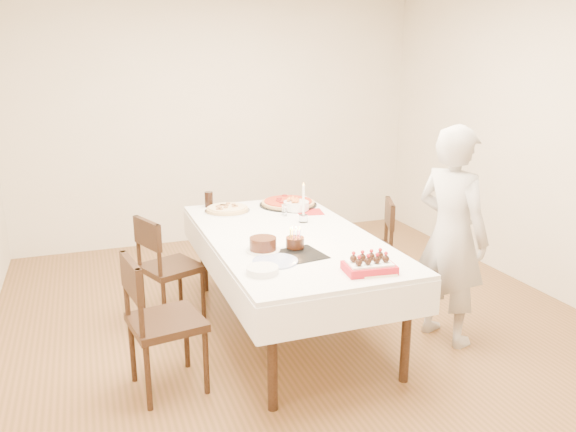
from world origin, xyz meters
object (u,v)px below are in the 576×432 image
object	(u,v)px
person	(451,236)
taper_candle	(303,202)
birthday_cake	(295,238)
chair_left_dessert	(166,322)
pizza_pepperoni	(288,203)
layer_cake	(263,244)
pasta_bowl	(296,205)
chair_left_savory	(171,268)
dining_table	(288,282)
cola_glass	(209,199)
pizza_white	(227,209)
chair_right_savory	(366,249)
strawberry_box	(369,266)

from	to	relation	value
person	taper_candle	distance (m)	1.13
birthday_cake	person	bearing A→B (deg)	-10.53
chair_left_dessert	birthday_cake	distance (m)	0.99
chair_left_dessert	pizza_pepperoni	world-z (taller)	chair_left_dessert
pizza_pepperoni	layer_cake	world-z (taller)	layer_cake
pasta_bowl	birthday_cake	world-z (taller)	birthday_cake
taper_candle	chair_left_savory	bearing A→B (deg)	167.94
chair_left_savory	birthday_cake	xyz separation A→B (m)	(0.72, -0.80, 0.40)
dining_table	pizza_pepperoni	world-z (taller)	pizza_pepperoni
pasta_bowl	cola_glass	size ratio (longest dim) A/B	1.61
dining_table	birthday_cake	xyz separation A→B (m)	(-0.07, -0.32, 0.45)
pizza_white	dining_table	bearing A→B (deg)	-71.58
pizza_white	chair_right_savory	bearing A→B (deg)	-21.82
pasta_bowl	cola_glass	distance (m)	0.76
pasta_bowl	layer_cake	world-z (taller)	layer_cake
chair_left_savory	person	world-z (taller)	person
pizza_pepperoni	strawberry_box	xyz separation A→B (m)	(-0.10, -1.67, 0.02)
dining_table	chair_left_dessert	bearing A→B (deg)	-152.92
pasta_bowl	layer_cake	xyz separation A→B (m)	(-0.58, -0.91, 0.00)
cola_glass	layer_cake	xyz separation A→B (m)	(0.08, -1.27, -0.02)
chair_right_savory	strawberry_box	bearing A→B (deg)	-94.81
pizza_white	taper_candle	size ratio (longest dim) A/B	1.18
layer_cake	strawberry_box	world-z (taller)	layer_cake
layer_cake	pizza_pepperoni	bearing A→B (deg)	62.09
person	pizza_white	xyz separation A→B (m)	(-1.29, 1.30, -0.01)
chair_left_dessert	strawberry_box	distance (m)	1.27
chair_right_savory	chair_left_dessert	distance (m)	1.98
pizza_white	strawberry_box	world-z (taller)	strawberry_box
pasta_bowl	strawberry_box	distance (m)	1.49
dining_table	layer_cake	distance (m)	0.59
cola_glass	chair_right_savory	bearing A→B (deg)	-28.31
person	pizza_white	world-z (taller)	person
taper_candle	cola_glass	xyz separation A→B (m)	(-0.59, 0.72, -0.09)
pizza_pepperoni	birthday_cake	distance (m)	1.18
chair_right_savory	birthday_cake	xyz separation A→B (m)	(-0.90, -0.66, 0.40)
dining_table	chair_right_savory	bearing A→B (deg)	22.13
chair_right_savory	pizza_white	xyz separation A→B (m)	(-1.09, 0.44, 0.34)
dining_table	chair_left_dessert	distance (m)	1.09
layer_cake	person	bearing A→B (deg)	-10.21
taper_candle	layer_cake	distance (m)	0.76
pasta_bowl	cola_glass	xyz separation A→B (m)	(-0.67, 0.37, 0.02)
pasta_bowl	chair_right_savory	bearing A→B (deg)	-27.58
chair_left_dessert	person	xyz separation A→B (m)	(2.00, -0.03, 0.34)
dining_table	taper_candle	world-z (taller)	taper_candle
strawberry_box	birthday_cake	bearing A→B (deg)	115.99
person	pasta_bowl	world-z (taller)	person
dining_table	pasta_bowl	distance (m)	0.80
chair_right_savory	chair_left_dessert	world-z (taller)	chair_left_dessert
pasta_bowl	cola_glass	bearing A→B (deg)	151.11
pasta_bowl	strawberry_box	xyz separation A→B (m)	(-0.10, -1.49, -0.01)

